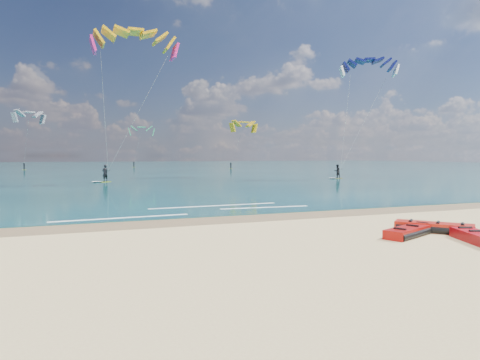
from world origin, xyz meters
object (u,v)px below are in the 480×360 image
at_px(packed_kite_right, 478,243).
at_px(kitesurfer_far, 355,109).
at_px(packed_kite_left, 411,235).
at_px(packed_kite_mid, 434,232).
at_px(kitesurfer_main, 121,98).

xyz_separation_m(packed_kite_right, kitesurfer_far, (20.51, 35.26, 8.94)).
distance_m(packed_kite_left, packed_kite_mid, 1.39).
distance_m(packed_kite_mid, kitesurfer_main, 36.79).
bearing_deg(kitesurfer_far, packed_kite_right, -107.00).
xyz_separation_m(packed_kite_left, kitesurfer_main, (-7.01, 34.88, 9.14)).
height_order(packed_kite_left, packed_kite_mid, packed_kite_mid).
bearing_deg(kitesurfer_far, packed_kite_mid, -108.34).
height_order(packed_kite_mid, kitesurfer_main, kitesurfer_main).
height_order(packed_kite_mid, kitesurfer_far, kitesurfer_far).
distance_m(packed_kite_mid, kitesurfer_far, 39.90).
relative_size(packed_kite_mid, kitesurfer_main, 0.18).
xyz_separation_m(kitesurfer_main, kitesurfer_far, (28.71, -1.49, -0.20)).
relative_size(packed_kite_left, kitesurfer_main, 0.18).
height_order(kitesurfer_main, kitesurfer_far, kitesurfer_main).
bearing_deg(kitesurfer_main, packed_kite_right, -119.78).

